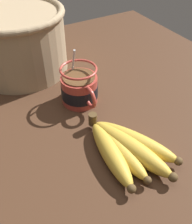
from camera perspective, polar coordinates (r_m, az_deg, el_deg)
table at (r=61.93cm, az=-3.34°, el=-3.74°), size 111.72×111.72×3.43cm
coffee_mug at (r=64.76cm, az=-3.76°, el=5.36°), size 14.21×9.56×14.22cm
banana_bunch at (r=53.20cm, az=6.63°, el=-8.07°), size 22.56×15.39×4.31cm
woven_basket at (r=78.81cm, az=-17.42°, el=15.41°), size 28.68×28.68×18.51cm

